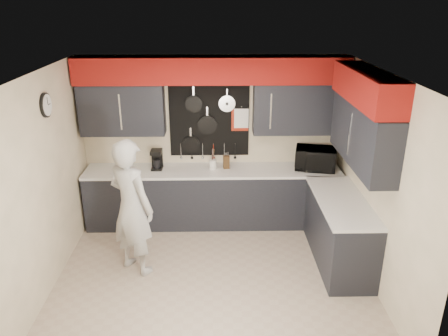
{
  "coord_description": "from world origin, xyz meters",
  "views": [
    {
      "loc": [
        0.04,
        -4.75,
        3.4
      ],
      "look_at": [
        0.15,
        0.5,
        1.31
      ],
      "focal_mm": 35.0,
      "sensor_mm": 36.0,
      "label": 1
    }
  ],
  "objects_px": {
    "microwave": "(315,159)",
    "utensil_crock": "(213,164)",
    "person": "(132,207)",
    "coffee_maker": "(157,159)",
    "knife_block": "(226,162)"
  },
  "relations": [
    {
      "from": "coffee_maker",
      "to": "person",
      "type": "distance_m",
      "value": 1.32
    },
    {
      "from": "utensil_crock",
      "to": "person",
      "type": "xyz_separation_m",
      "value": [
        -1.02,
        -1.26,
        -0.09
      ]
    },
    {
      "from": "knife_block",
      "to": "person",
      "type": "xyz_separation_m",
      "value": [
        -1.23,
        -1.29,
        -0.11
      ]
    },
    {
      "from": "knife_block",
      "to": "utensil_crock",
      "type": "height_order",
      "value": "knife_block"
    },
    {
      "from": "knife_block",
      "to": "microwave",
      "type": "bearing_deg",
      "value": -7.48
    },
    {
      "from": "microwave",
      "to": "coffee_maker",
      "type": "height_order",
      "value": "microwave"
    },
    {
      "from": "coffee_maker",
      "to": "utensil_crock",
      "type": "bearing_deg",
      "value": -1.41
    },
    {
      "from": "knife_block",
      "to": "person",
      "type": "distance_m",
      "value": 1.78
    },
    {
      "from": "microwave",
      "to": "person",
      "type": "relative_size",
      "value": 0.33
    },
    {
      "from": "knife_block",
      "to": "utensil_crock",
      "type": "bearing_deg",
      "value": -178.26
    },
    {
      "from": "knife_block",
      "to": "utensil_crock",
      "type": "distance_m",
      "value": 0.21
    },
    {
      "from": "microwave",
      "to": "utensil_crock",
      "type": "height_order",
      "value": "microwave"
    },
    {
      "from": "microwave",
      "to": "person",
      "type": "bearing_deg",
      "value": -142.01
    },
    {
      "from": "coffee_maker",
      "to": "person",
      "type": "height_order",
      "value": "person"
    },
    {
      "from": "person",
      "to": "utensil_crock",
      "type": "bearing_deg",
      "value": -93.69
    }
  ]
}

